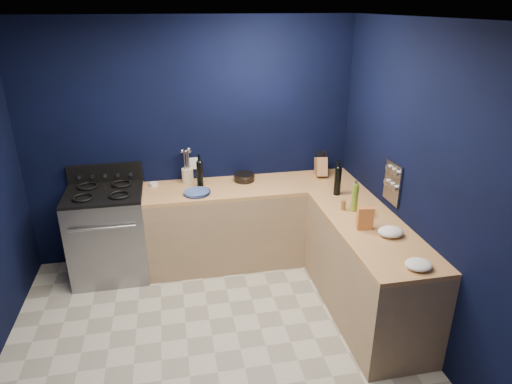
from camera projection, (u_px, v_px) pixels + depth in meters
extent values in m
cube|color=#BAB6A3|center=(215.00, 354.00, 3.75)|extent=(3.50, 3.50, 0.02)
cube|color=silver|center=(199.00, 18.00, 2.74)|extent=(3.50, 3.50, 0.02)
cube|color=black|center=(192.00, 143.00, 4.84)|extent=(3.50, 0.02, 2.60)
cube|color=black|center=(430.00, 194.00, 3.56)|extent=(0.02, 3.50, 2.60)
cube|color=tan|center=(253.00, 224.00, 4.99)|extent=(2.30, 0.63, 0.86)
cube|color=#9C6334|center=(253.00, 187.00, 4.81)|extent=(2.30, 0.63, 0.04)
cube|color=tan|center=(366.00, 272.00, 4.10)|extent=(0.63, 1.67, 0.86)
cube|color=#9C6334|center=(371.00, 228.00, 3.92)|extent=(0.63, 1.67, 0.04)
cube|color=gray|center=(109.00, 235.00, 4.69)|extent=(0.76, 0.66, 0.92)
cube|color=black|center=(106.00, 251.00, 4.41)|extent=(0.59, 0.02, 0.42)
cube|color=black|center=(103.00, 193.00, 4.50)|extent=(0.76, 0.66, 0.03)
cube|color=black|center=(105.00, 173.00, 4.74)|extent=(0.76, 0.06, 0.20)
cube|color=gray|center=(393.00, 183.00, 4.10)|extent=(0.02, 0.28, 0.38)
cube|color=white|center=(194.00, 163.00, 4.90)|extent=(0.09, 0.02, 0.13)
cylinder|color=#314096|center=(197.00, 193.00, 4.57)|extent=(0.32, 0.32, 0.03)
cylinder|color=white|center=(154.00, 184.00, 4.78)|extent=(0.09, 0.09, 0.03)
cylinder|color=#FBF7CB|center=(188.00, 175.00, 4.85)|extent=(0.14, 0.14, 0.15)
cylinder|color=black|center=(200.00, 174.00, 4.72)|extent=(0.07, 0.07, 0.27)
cylinder|color=black|center=(244.00, 177.00, 4.90)|extent=(0.25, 0.25, 0.08)
cube|color=#9C693E|center=(321.00, 167.00, 5.03)|extent=(0.15, 0.26, 0.26)
cylinder|color=black|center=(338.00, 181.00, 4.51)|extent=(0.07, 0.07, 0.28)
cylinder|color=olive|center=(355.00, 198.00, 4.16)|extent=(0.07, 0.07, 0.27)
cylinder|color=olive|center=(343.00, 205.00, 4.21)|extent=(0.06, 0.06, 0.10)
cylinder|color=olive|center=(369.00, 211.00, 4.08)|extent=(0.05, 0.05, 0.10)
cube|color=#B22538|center=(365.00, 218.00, 3.83)|extent=(0.14, 0.08, 0.20)
ellipsoid|color=white|center=(391.00, 232.00, 3.74)|extent=(0.23, 0.20, 0.08)
ellipsoid|color=white|center=(419.00, 265.00, 3.28)|extent=(0.25, 0.24, 0.06)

